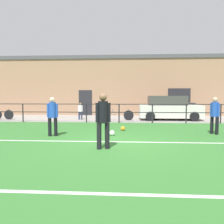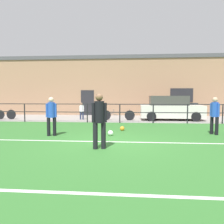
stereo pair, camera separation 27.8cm
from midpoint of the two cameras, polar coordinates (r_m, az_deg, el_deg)
name	(u,v)px [view 1 (the left image)]	position (r m, az deg, el deg)	size (l,w,h in m)	color
ground	(113,144)	(7.74, -0.69, -8.20)	(60.00, 44.00, 0.04)	#33702D
field_line_touchline	(114,142)	(8.04, -0.52, -7.57)	(36.00, 0.11, 0.00)	white
field_line_hash	(100,194)	(3.99, -5.23, -19.98)	(36.00, 0.11, 0.00)	white
pavement_strip	(120,118)	(16.13, 1.59, -1.64)	(48.00, 5.00, 0.02)	gray
perimeter_fence	(119,110)	(13.58, 1.22, 0.40)	(36.07, 0.07, 1.15)	black
clubhouse_facade	(121,86)	(19.76, 2.00, 6.63)	(28.00, 2.56, 4.97)	#A37A5B
player_goalkeeper	(103,118)	(6.86, -3.44, -1.45)	(0.45, 0.30, 1.70)	black
player_striker	(52,114)	(9.40, -15.71, -0.49)	(0.43, 0.28, 1.58)	black
player_winger	(215,113)	(10.41, 23.96, -0.27)	(0.30, 0.37, 1.58)	black
soccer_ball_match	(123,128)	(10.54, 2.02, -4.20)	(0.21, 0.21, 0.21)	orange
soccer_ball_spare	(112,133)	(9.24, -0.86, -5.36)	(0.22, 0.22, 0.22)	white
spectator_child	(80,110)	(15.37, -8.56, 0.49)	(0.31, 0.20, 1.14)	#232D4C
parked_car_red	(169,108)	(15.55, 13.78, 0.88)	(4.07, 1.82, 1.62)	silver
bicycle_parked_1	(117,115)	(14.81, 0.63, -0.78)	(2.23, 0.04, 0.75)	black
trash_bin_0	(191,110)	(18.00, 18.97, 0.51)	(0.59, 0.50, 1.08)	#33383D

